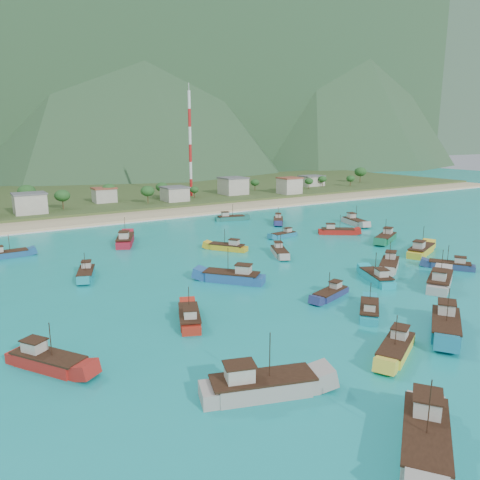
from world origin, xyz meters
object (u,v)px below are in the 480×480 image
boat_1 (125,241)px  boat_6 (280,252)px  boat_0 (331,294)px  boat_23 (190,318)px  boat_8 (421,251)px  boat_20 (284,235)px  boat_12 (7,255)px  boat_11 (354,222)px  radio_tower (190,144)px  boat_2 (446,326)px  boat_9 (451,266)px  boat_7 (228,248)px  boat_31 (389,265)px  boat_27 (278,221)px  boat_13 (233,277)px  boat_5 (377,278)px  boat_28 (440,282)px  boat_15 (369,311)px  boat_4 (48,362)px  boat_25 (426,438)px  boat_26 (86,274)px  boat_24 (230,218)px  boat_29 (261,387)px  boat_19 (386,238)px  boat_17 (337,232)px  boat_30 (396,349)px

boat_1 → boat_6: bearing=-24.0°
boat_0 → boat_23: bearing=65.9°
boat_8 → boat_20: bearing=-176.7°
boat_0 → boat_12: (-44.28, 59.50, 0.11)m
boat_11 → boat_12: (-97.13, 13.47, -0.16)m
radio_tower → boat_2: (-31.67, -144.84, -22.53)m
boat_9 → boat_20: 44.87m
boat_7 → boat_31: boat_31 is taller
boat_12 → boat_27: bearing=88.6°
boat_7 → boat_27: 38.73m
boat_8 → boat_27: bearing=163.0°
boat_13 → boat_5: bearing=-72.3°
boat_1 → boat_2: boat_1 is taller
boat_27 → boat_28: (-12.74, -66.98, 0.27)m
boat_13 → boat_15: size_ratio=1.30×
boat_4 → boat_6: boat_4 is taller
boat_25 → boat_7: bearing=-54.1°
boat_26 → boat_31: 62.15m
boat_5 → boat_9: size_ratio=1.14×
boat_20 → boat_24: boat_24 is taller
boat_5 → boat_9: (19.94, -2.26, -0.09)m
boat_4 → boat_13: boat_13 is taller
boat_6 → boat_11: 46.36m
radio_tower → boat_29: radio_tower is taller
radio_tower → boat_25: size_ratio=3.44×
boat_8 → boat_15: bearing=-85.2°
boat_5 → boat_23: bearing=-159.0°
boat_8 → boat_2: bearing=-71.3°
boat_15 → boat_23: 27.94m
boat_25 → boat_31: bearing=-83.4°
boat_5 → boat_19: boat_19 is taller
boat_11 → boat_13: (-62.73, -29.59, 0.08)m
boat_6 → boat_24: boat_24 is taller
boat_4 → boat_29: boat_29 is taller
radio_tower → boat_15: radio_tower is taller
boat_7 → boat_24: 40.43m
boat_9 → boat_17: boat_17 is taller
boat_6 → boat_7: 13.14m
boat_11 → boat_29: boat_29 is taller
boat_11 → boat_17: boat_11 is taller
boat_25 → boat_28: boat_25 is taller
boat_2 → boat_30: (-11.59, -0.88, -0.24)m
boat_24 → boat_7: bearing=-16.6°
boat_28 → boat_4: bearing=-125.0°
boat_26 → boat_30: bearing=133.8°
boat_13 → boat_17: boat_13 is taller
boat_4 → boat_25: size_ratio=0.84×
boat_2 → boat_31: boat_2 is taller
boat_19 → boat_23: 71.35m
boat_13 → boat_28: 38.59m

